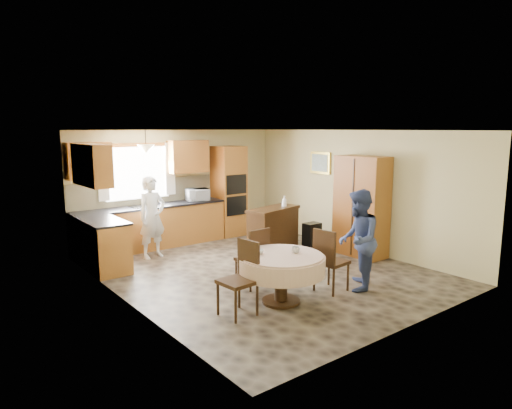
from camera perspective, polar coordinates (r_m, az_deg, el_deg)
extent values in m
cube|color=brown|center=(8.29, 0.69, -8.28)|extent=(5.00, 6.00, 0.01)
cube|color=white|center=(7.90, 0.73, 9.26)|extent=(5.00, 6.00, 0.01)
cube|color=#C6B97F|center=(10.49, -9.57, 2.35)|extent=(5.00, 0.02, 2.50)
cube|color=#C6B97F|center=(6.00, 18.91, -3.39)|extent=(5.00, 0.02, 2.50)
cube|color=#C6B97F|center=(6.76, -16.12, -1.84)|extent=(0.02, 6.00, 2.50)
cube|color=#C6B97F|center=(9.74, 12.29, 1.72)|extent=(0.02, 6.00, 2.50)
cube|color=white|center=(10.00, -14.62, 3.85)|extent=(1.40, 0.03, 1.10)
cube|color=white|center=(9.68, -18.60, 3.78)|extent=(0.22, 0.02, 1.15)
cube|color=white|center=(10.27, -10.67, 4.41)|extent=(0.22, 0.02, 1.15)
cube|color=#B1752F|center=(9.99, -12.91, -2.84)|extent=(3.30, 0.60, 0.88)
cube|color=black|center=(9.90, -13.01, -0.23)|extent=(3.30, 0.64, 0.04)
cube|color=#B1752F|center=(8.68, -18.49, -4.95)|extent=(0.60, 1.20, 0.88)
cube|color=black|center=(8.58, -18.65, -1.97)|extent=(0.64, 1.20, 0.04)
cube|color=#BDB285|center=(10.12, -13.77, 1.55)|extent=(3.30, 0.02, 0.55)
cube|color=#B4712D|center=(9.48, -20.20, 5.15)|extent=(0.85, 0.33, 0.72)
cube|color=#B4712D|center=(10.36, -8.50, 5.96)|extent=(0.90, 0.33, 0.72)
cube|color=#B4712D|center=(8.41, -19.88, 4.68)|extent=(0.33, 1.20, 0.72)
cube|color=#B1752F|center=(10.85, -3.41, 1.69)|extent=(0.66, 0.62, 2.12)
cube|color=black|center=(10.56, -2.45, 2.53)|extent=(0.56, 0.01, 0.45)
cube|color=black|center=(10.64, -2.43, -0.15)|extent=(0.56, 0.01, 0.45)
cone|color=beige|center=(9.53, -13.60, 6.76)|extent=(0.36, 0.36, 0.18)
cube|color=#39220F|center=(9.43, 2.17, -3.35)|extent=(1.30, 0.76, 0.87)
cube|color=black|center=(10.03, 6.99, -3.71)|extent=(0.37, 0.27, 0.50)
cube|color=#B1752F|center=(9.31, 13.02, -0.22)|extent=(0.52, 1.05, 2.00)
cylinder|color=#39220F|center=(6.77, 3.14, -9.49)|extent=(0.19, 0.19, 0.66)
cylinder|color=#39220F|center=(6.88, 3.12, -11.95)|extent=(0.56, 0.56, 0.04)
cylinder|color=beige|center=(6.66, 3.17, -6.47)|extent=(1.22, 1.22, 0.05)
cylinder|color=beige|center=(6.70, 3.16, -7.55)|extent=(1.28, 1.28, 0.26)
cube|color=#39220F|center=(6.28, -2.34, -9.63)|extent=(0.48, 0.48, 0.05)
cube|color=#39220F|center=(6.32, -0.95, -6.78)|extent=(0.07, 0.43, 0.53)
cylinder|color=#39220F|center=(6.12, -2.75, -12.65)|extent=(0.04, 0.04, 0.46)
cylinder|color=#39220F|center=(6.33, 0.13, -11.86)|extent=(0.04, 0.04, 0.46)
cylinder|color=#39220F|center=(6.42, -4.75, -11.60)|extent=(0.04, 0.04, 0.46)
cylinder|color=#39220F|center=(6.62, -1.94, -10.90)|extent=(0.04, 0.04, 0.46)
cube|color=#39220F|center=(7.39, -0.52, -6.85)|extent=(0.44, 0.44, 0.05)
cube|color=#39220F|center=(7.18, 0.47, -5.10)|extent=(0.40, 0.06, 0.50)
cylinder|color=#39220F|center=(7.22, -0.79, -9.22)|extent=(0.04, 0.04, 0.43)
cylinder|color=#39220F|center=(7.43, 1.46, -8.67)|extent=(0.04, 0.04, 0.43)
cylinder|color=#39220F|center=(7.50, -2.48, -8.51)|extent=(0.04, 0.04, 0.43)
cylinder|color=#39220F|center=(7.70, -0.26, -8.01)|extent=(0.04, 0.04, 0.43)
cube|color=#39220F|center=(7.29, 9.42, -7.10)|extent=(0.48, 0.48, 0.05)
cube|color=#39220F|center=(7.06, 8.51, -5.26)|extent=(0.08, 0.42, 0.52)
cylinder|color=#39220F|center=(7.11, 9.44, -9.59)|extent=(0.04, 0.04, 0.45)
cylinder|color=#39220F|center=(7.38, 11.44, -8.94)|extent=(0.04, 0.04, 0.45)
cylinder|color=#39220F|center=(7.36, 7.28, -8.89)|extent=(0.04, 0.04, 0.45)
cylinder|color=#39220F|center=(7.61, 9.29, -8.29)|extent=(0.04, 0.04, 0.45)
cube|color=gold|center=(10.32, 8.06, 5.18)|extent=(0.05, 0.59, 0.48)
cube|color=silver|center=(10.30, 7.94, 5.17)|extent=(0.01, 0.48, 0.38)
imported|color=silver|center=(10.34, -7.33, 1.22)|extent=(0.54, 0.42, 0.27)
imported|color=silver|center=(9.17, -12.86, -1.57)|extent=(0.65, 0.48, 1.62)
imported|color=navy|center=(7.37, 12.63, -4.34)|extent=(0.99, 0.95, 1.60)
imported|color=#B2B2B2|center=(9.22, 1.31, -0.71)|extent=(0.24, 0.24, 0.05)
imported|color=silver|center=(9.51, 3.55, 0.27)|extent=(0.12, 0.12, 0.28)
imported|color=#B2B2B2|center=(6.74, 4.97, -5.67)|extent=(0.13, 0.13, 0.09)
imported|color=#B2B2B2|center=(6.69, 0.21, -5.92)|extent=(0.21, 0.21, 0.06)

